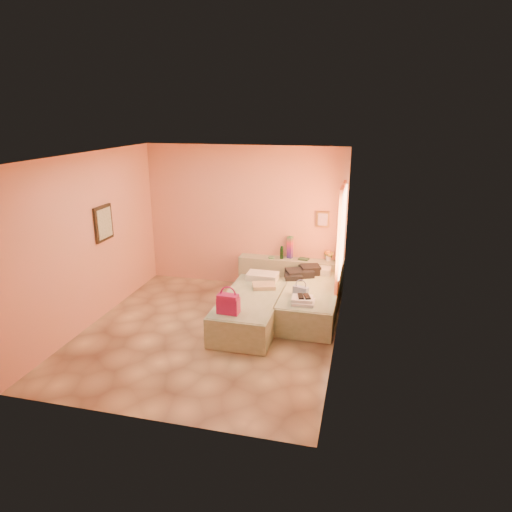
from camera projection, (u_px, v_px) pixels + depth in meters
The scene contains 16 objects.
ground at pixel (209, 332), 7.38m from camera, with size 4.50×4.50×0.00m, color tan.
room_walls at pixel (229, 217), 7.31m from camera, with size 4.02×4.51×2.81m.
headboard_ledge at pixel (290, 275), 9.00m from camera, with size 2.05×0.30×0.65m, color gray.
bed_left at pixel (252, 310), 7.59m from camera, with size 0.90×2.00×0.50m, color #A6B995.
bed_right at pixel (310, 301), 7.94m from camera, with size 0.90×2.00×0.50m, color #A6B995.
water_bottle at pixel (282, 253), 8.88m from camera, with size 0.07×0.07×0.24m, color #163E1C.
rainbow_box at pixel (290, 247), 8.90m from camera, with size 0.10×0.10×0.43m, color #A81455.
small_dish at pixel (271, 258), 8.93m from camera, with size 0.13×0.13×0.03m, color #529764.
green_book at pixel (304, 259), 8.85m from camera, with size 0.19×0.14×0.03m, color #284A33.
flower_vase at pixel (328, 255), 8.77m from camera, with size 0.18×0.18×0.24m, color white.
magenta_handbag at pixel (228, 304), 6.84m from camera, with size 0.33×0.18×0.31m, color #A81455.
khaki_garment at pixel (264, 286), 7.87m from camera, with size 0.39×0.31×0.07m, color tan.
clothes_pile at pixel (302, 272), 8.39m from camera, with size 0.52×0.52×0.16m, color black.
blue_handbag at pixel (301, 291), 7.50m from camera, with size 0.25×0.11×0.16m, color #4466A5.
towel_stack at pixel (303, 301), 7.20m from camera, with size 0.35×0.30×0.10m, color white.
sandal_pair at pixel (304, 296), 7.21m from camera, with size 0.16×0.22×0.02m, color black.
Camera 1 is at (2.32, -6.28, 3.43)m, focal length 32.00 mm.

